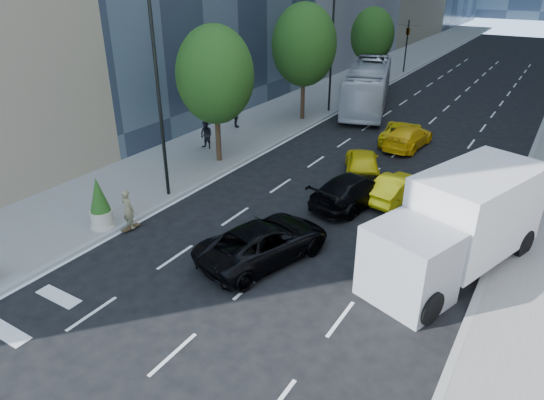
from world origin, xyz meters
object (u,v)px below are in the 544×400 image
Objects in this scene: skateboarder at (128,212)px; black_sedan_lincoln at (264,242)px; black_sedan_mercedes at (354,190)px; city_bus at (368,86)px; planter_shrub at (100,204)px; box_truck at (459,224)px.

skateboarder reaches higher than black_sedan_lincoln.
city_bus is at bearing -57.48° from black_sedan_mercedes.
black_sedan_mercedes is 2.27× the size of planter_shrub.
black_sedan_mercedes is at bearing -86.95° from city_bus.
city_bus is at bearing -60.74° from black_sedan_lincoln.
planter_shrub is (-13.39, -4.80, -0.63)m from box_truck.
box_truck is (12.39, 4.21, 0.99)m from skateboarder.
city_bus is 1.53× the size of box_truck.
skateboarder is 0.21× the size of box_truck.
city_bus is 24.95m from planter_shrub.
planter_shrub is at bearing 34.58° from skateboarder.
black_sedan_lincoln is at bearing 93.35° from black_sedan_mercedes.
skateboarder is 0.32× the size of black_sedan_lincoln.
city_bus is 23.06m from box_truck.
planter_shrub reaches higher than black_sedan_mercedes.
black_sedan_lincoln is 0.44× the size of city_bus.
city_bus is (-6.10, 16.92, 0.98)m from black_sedan_mercedes.
black_sedan_mercedes is 18.02m from city_bus.
box_truck is at bearing -77.26° from city_bus.
box_truck is (6.29, 3.12, 1.10)m from black_sedan_lincoln.
city_bus reaches higher than skateboarder.
black_sedan_mercedes is at bearing 168.03° from box_truck.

